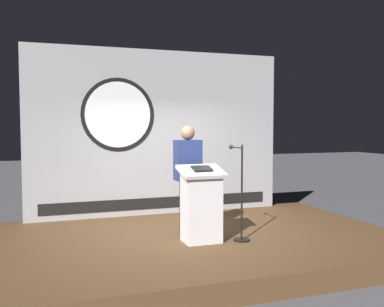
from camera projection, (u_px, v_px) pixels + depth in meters
ground_plane at (191, 255)px, 6.82m from camera, size 40.00×40.00×0.00m
stage_platform at (191, 246)px, 6.81m from camera, size 6.40×4.00×0.30m
banner_display at (157, 133)px, 8.43m from camera, size 4.89×0.12×3.10m
podium at (201, 205)px, 6.46m from camera, size 0.64×0.50×1.12m
speaker_person at (188, 179)px, 6.87m from camera, size 0.40×0.26×1.69m
microphone_stand at (240, 207)px, 6.56m from camera, size 0.24×0.54×1.42m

